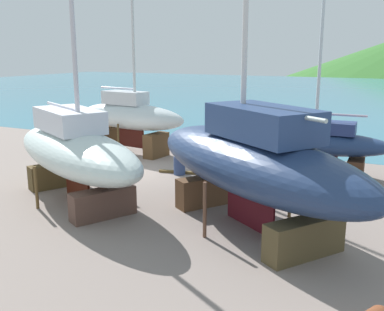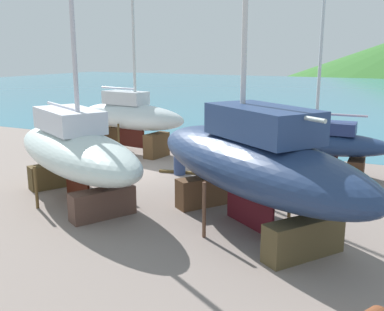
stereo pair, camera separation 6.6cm
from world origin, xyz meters
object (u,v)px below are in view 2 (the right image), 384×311
(sailboat_small_center, at_px, (75,150))
(sailboat_mid_port, at_px, (322,144))
(barrel_rust_near, at_px, (180,165))
(sailboat_large_starboard, at_px, (252,161))
(barrel_ochre, at_px, (232,162))
(sailboat_far_slipway, at_px, (131,117))
(worker, at_px, (120,125))

(sailboat_small_center, distance_m, sailboat_mid_port, 11.42)
(barrel_rust_near, bearing_deg, sailboat_large_starboard, -42.82)
(sailboat_small_center, distance_m, barrel_rust_near, 5.79)
(sailboat_mid_port, xyz_separation_m, barrel_ochre, (-4.11, -1.15, -1.09))
(sailboat_far_slipway, xyz_separation_m, sailboat_large_starboard, (10.04, -7.83, 0.19))
(sailboat_large_starboard, distance_m, sailboat_small_center, 7.17)
(sailboat_small_center, relative_size, barrel_rust_near, 18.56)
(sailboat_mid_port, height_order, barrel_rust_near, sailboat_mid_port)
(sailboat_small_center, bearing_deg, barrel_ochre, 88.09)
(sailboat_small_center, xyz_separation_m, barrel_ochre, (3.95, 6.93, -1.59))
(sailboat_mid_port, bearing_deg, sailboat_small_center, 42.77)
(sailboat_far_slipway, xyz_separation_m, sailboat_mid_port, (10.94, -0.08, -0.59))
(sailboat_small_center, relative_size, sailboat_mid_port, 1.60)
(worker, height_order, barrel_rust_near, worker)
(worker, xyz_separation_m, barrel_ochre, (10.34, -5.11, -0.41))
(sailboat_large_starboard, relative_size, sailboat_mid_port, 1.76)
(sailboat_mid_port, bearing_deg, sailboat_large_starboard, 81.08)
(sailboat_small_center, relative_size, barrel_ochre, 17.61)
(sailboat_far_slipway, relative_size, sailboat_mid_port, 1.23)
(sailboat_far_slipway, xyz_separation_m, barrel_rust_near, (4.75, -2.93, -1.70))
(sailboat_far_slipway, bearing_deg, barrel_ochre, -2.82)
(sailboat_small_center, height_order, barrel_rust_near, sailboat_small_center)
(worker, relative_size, barrel_rust_near, 1.90)
(sailboat_far_slipway, height_order, barrel_ochre, sailboat_far_slipway)
(sailboat_large_starboard, height_order, sailboat_small_center, sailboat_large_starboard)
(sailboat_small_center, bearing_deg, sailboat_large_starboard, 30.45)
(barrel_ochre, bearing_deg, barrel_rust_near, -140.64)
(sailboat_large_starboard, relative_size, worker, 10.78)
(worker, bearing_deg, sailboat_large_starboard, 84.58)
(sailboat_far_slipway, height_order, sailboat_small_center, sailboat_small_center)
(sailboat_small_center, bearing_deg, barrel_rust_near, 98.05)
(barrel_ochre, distance_m, barrel_rust_near, 2.69)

